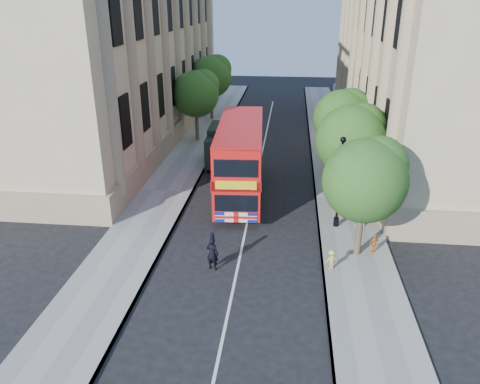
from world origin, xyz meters
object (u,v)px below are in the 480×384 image
(box_van, at_px, (222,146))
(police_constable, at_px, (212,254))
(lamp_post, at_px, (339,186))
(woman_pedestrian, at_px, (359,211))
(double_decker_bus, at_px, (240,158))

(box_van, bearing_deg, police_constable, -85.14)
(lamp_post, bearing_deg, woman_pedestrian, 9.86)
(woman_pedestrian, bearing_deg, police_constable, 29.62)
(box_van, relative_size, woman_pedestrian, 2.85)
(double_decker_bus, bearing_deg, lamp_post, -38.53)
(lamp_post, height_order, double_decker_bus, lamp_post)
(double_decker_bus, relative_size, woman_pedestrian, 5.77)
(woman_pedestrian, bearing_deg, box_van, -52.86)
(double_decker_bus, height_order, woman_pedestrian, double_decker_bus)
(double_decker_bus, distance_m, box_van, 6.49)
(double_decker_bus, xyz_separation_m, box_van, (-2.07, 6.04, -1.18))
(lamp_post, bearing_deg, box_van, 127.91)
(lamp_post, height_order, box_van, lamp_post)
(lamp_post, distance_m, woman_pedestrian, 1.96)
(lamp_post, relative_size, woman_pedestrian, 2.91)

